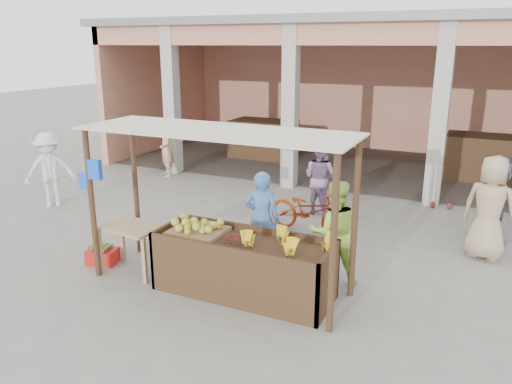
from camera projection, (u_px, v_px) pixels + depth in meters
The scene contains 20 objects.
ground at pixel (214, 286), 7.58m from camera, with size 60.00×60.00×0.00m, color slate.
market_building at pixel (365, 74), 14.53m from camera, with size 14.40×6.40×4.20m.
fruit_stall at pixel (243, 268), 7.26m from camera, with size 2.60×0.95×0.80m, color #4E301F.
stall_awning at pixel (212, 158), 7.07m from camera, with size 4.09×1.35×2.39m.
banana_heap at pixel (284, 242), 6.89m from camera, with size 1.10×0.60×0.20m, color yellow, non-canonical shape.
melon_tray at pixel (198, 227), 7.47m from camera, with size 0.79×0.69×0.21m.
berry_heap at pixel (237, 238), 7.11m from camera, with size 0.47×0.38×0.15m, color maroon.
side_table at pixel (132, 234), 7.90m from camera, with size 1.04×0.76×0.78m.
papaya_pile at pixel (131, 220), 7.84m from camera, with size 0.69×0.40×0.20m, color #518C2D, non-canonical shape.
red_crate at pixel (103, 256), 8.35m from camera, with size 0.48×0.34×0.25m, color red.
plantain_bundle at pixel (102, 247), 8.30m from camera, with size 0.39×0.28×0.08m, color #549335, non-canonical shape.
produce_sacks at pixel (442, 196), 11.04m from camera, with size 0.79×0.49×0.60m.
vendor_blue at pixel (262, 216), 8.11m from camera, with size 0.64×0.47×1.70m, color #497EC6.
vendor_green at pixel (334, 230), 7.47m from camera, with size 0.83×0.48×1.72m, color #AFDB51.
motorcycle at pixel (309, 210), 9.55m from camera, with size 1.81×0.62×0.95m, color maroon.
shopper_a at pixel (50, 167), 11.09m from camera, with size 1.16×0.58×1.81m, color silver.
shopper_c at pixel (491, 202), 8.33m from camera, with size 0.96×0.62×1.98m, color tan.
shopper_d at pixel (497, 196), 9.16m from camera, with size 1.58×0.65×1.71m, color #4B4A57.
shopper_e at pixel (166, 149), 13.68m from camera, with size 0.58×0.44×1.55m, color tan.
shopper_f at pixel (320, 175), 10.59m from camera, with size 0.85×0.49×1.73m, color gray.
Camera 1 is at (3.48, -5.94, 3.54)m, focal length 35.00 mm.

